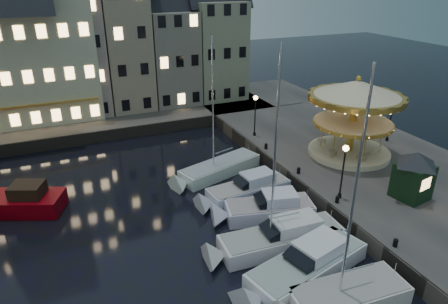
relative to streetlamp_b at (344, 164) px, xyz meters
name	(u,v)px	position (x,y,z in m)	size (l,w,h in m)	color
ground	(258,244)	(-7.20, -1.00, -4.02)	(160.00, 160.00, 0.00)	black
quay_east	(364,163)	(6.80, 5.00, -3.37)	(16.00, 56.00, 1.30)	#474442
quay_north	(86,120)	(-15.20, 27.00, -3.37)	(44.00, 12.00, 1.30)	#474442
quaywall_e	(288,179)	(-1.20, 5.00, -3.37)	(0.15, 44.00, 1.30)	#47423A
quaywall_n	(111,135)	(-13.20, 21.00, -3.37)	(48.00, 0.15, 1.30)	#47423A
streetlamp_b	(344,164)	(0.00, 0.00, 0.00)	(0.44, 0.44, 4.17)	black
streetlamp_c	(255,110)	(0.00, 13.50, 0.00)	(0.44, 0.44, 4.17)	black
streetlamp_d	(391,115)	(11.30, 7.00, 0.00)	(0.44, 0.44, 4.17)	black
bollard_a	(396,242)	(-0.60, -6.00, -2.41)	(0.30, 0.30, 0.57)	black
bollard_b	(337,199)	(-0.60, -0.50, -2.41)	(0.30, 0.30, 0.57)	black
bollard_c	(299,170)	(-0.60, 4.50, -2.41)	(0.30, 0.30, 0.57)	black
bollard_d	(266,146)	(-0.60, 10.00, -2.41)	(0.30, 0.30, 0.57)	black
townhouse_nb	(15,55)	(-21.25, 29.00, 4.26)	(6.16, 8.00, 13.80)	gray
townhouse_nc	(73,47)	(-15.20, 29.00, 4.76)	(6.82, 8.00, 14.80)	gray
townhouse_nd	(124,39)	(-9.45, 29.00, 5.26)	(5.50, 8.00, 15.80)	gray
townhouse_ne	(170,49)	(-4.00, 29.00, 3.76)	(6.16, 8.00, 12.80)	slate
townhouse_nf	(215,42)	(2.05, 29.00, 4.26)	(6.82, 8.00, 13.80)	gray
hotel_corner	(13,41)	(-21.20, 29.00, 5.76)	(17.60, 9.00, 16.80)	beige
motorboat_a	(339,299)	(-5.82, -7.55, -3.48)	(7.51, 2.88, 12.48)	silver
motorboat_b	(303,268)	(-6.28, -4.79, -3.37)	(9.02, 4.63, 2.15)	silver
motorboat_c	(276,239)	(-6.36, -1.80, -3.34)	(9.25, 2.87, 12.27)	silver
motorboat_d	(264,210)	(-5.36, 1.67, -3.38)	(7.44, 3.95, 2.15)	silver
motorboat_e	(244,191)	(-5.46, 4.70, -3.38)	(7.80, 2.91, 2.15)	silver
motorboat_f	(215,170)	(-6.10, 9.17, -3.49)	(8.69, 4.65, 11.64)	silver
red_fishing_boat	(13,203)	(-22.18, 9.91, -3.32)	(8.09, 5.40, 6.00)	#71010A
carousel	(355,104)	(5.73, 5.94, 2.05)	(8.27, 8.27, 7.24)	beige
ticket_kiosk	(415,167)	(4.75, -2.00, -0.28)	(3.50, 3.50, 4.11)	black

